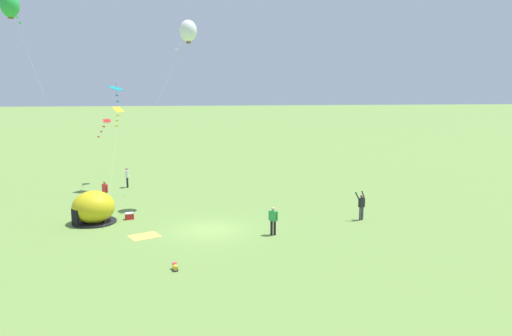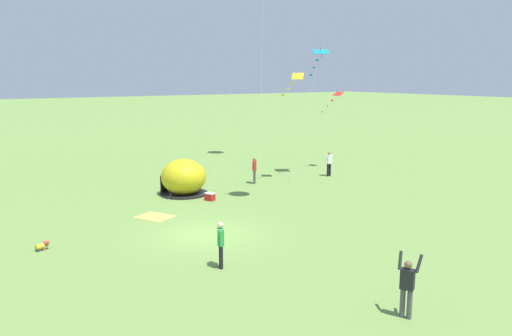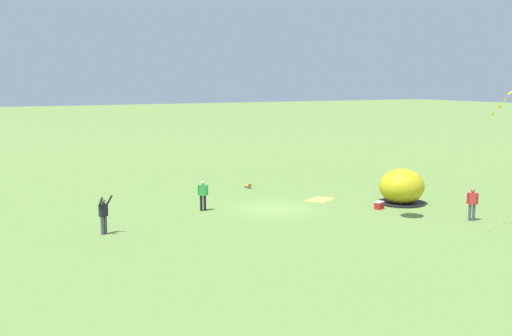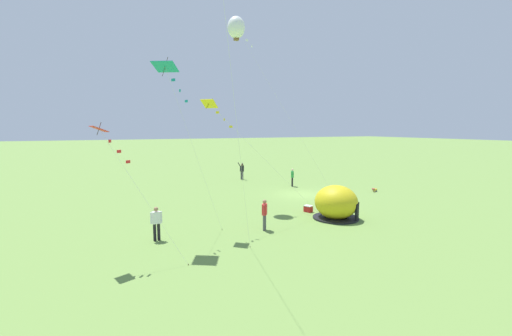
{
  "view_description": "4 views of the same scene",
  "coord_description": "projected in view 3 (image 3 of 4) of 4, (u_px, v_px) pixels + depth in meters",
  "views": [
    {
      "loc": [
        -0.04,
        -29.77,
        9.16
      ],
      "look_at": [
        3.1,
        2.44,
        3.41
      ],
      "focal_mm": 35.0,
      "sensor_mm": 36.0,
      "label": 1
    },
    {
      "loc": [
        18.85,
        -9.54,
        6.84
      ],
      "look_at": [
        1.75,
        1.48,
        3.09
      ],
      "focal_mm": 35.0,
      "sensor_mm": 36.0,
      "label": 2
    },
    {
      "loc": [
        16.57,
        29.27,
        7.28
      ],
      "look_at": [
        1.9,
        1.54,
        2.68
      ],
      "focal_mm": 42.0,
      "sensor_mm": 36.0,
      "label": 3
    },
    {
      "loc": [
        -24.1,
        15.77,
        5.62
      ],
      "look_at": [
        1.69,
        3.53,
        2.26
      ],
      "focal_mm": 24.0,
      "sensor_mm": 36.0,
      "label": 4
    }
  ],
  "objects": [
    {
      "name": "ground_plane",
      "position": [
        273.0,
        208.0,
        34.32
      ],
      "size": [
        300.0,
        300.0,
        0.0
      ],
      "primitive_type": "plane",
      "color": "olive"
    },
    {
      "name": "popup_tent",
      "position": [
        402.0,
        187.0,
        35.56
      ],
      "size": [
        2.81,
        2.81,
        2.1
      ],
      "color": "gold",
      "rests_on": "ground"
    },
    {
      "name": "picnic_blanket",
      "position": [
        320.0,
        200.0,
        36.86
      ],
      "size": [
        2.11,
        1.95,
        0.01
      ],
      "primitive_type": "cube",
      "rotation": [
        0.0,
        0.0,
        0.49
      ],
      "color": "gold",
      "rests_on": "ground"
    },
    {
      "name": "cooler_box",
      "position": [
        379.0,
        205.0,
        34.15
      ],
      "size": [
        0.63,
        0.53,
        0.44
      ],
      "color": "red",
      "rests_on": "ground"
    },
    {
      "name": "toddler_crawling",
      "position": [
        248.0,
        186.0,
        40.72
      ],
      "size": [
        0.32,
        0.55,
        0.32
      ],
      "color": "gold",
      "rests_on": "ground"
    },
    {
      "name": "person_watching_sky",
      "position": [
        104.0,
        214.0,
        28.42
      ],
      "size": [
        0.72,
        0.64,
        1.89
      ],
      "color": "#4C4C51",
      "rests_on": "ground"
    },
    {
      "name": "person_far_back",
      "position": [
        472.0,
        203.0,
        31.22
      ],
      "size": [
        0.49,
        0.42,
        1.72
      ],
      "color": "#4C4C51",
      "rests_on": "ground"
    },
    {
      "name": "person_center_field",
      "position": [
        203.0,
        194.0,
        33.59
      ],
      "size": [
        0.53,
        0.39,
        1.72
      ],
      "color": "black",
      "rests_on": "ground"
    },
    {
      "name": "kite_yellow",
      "position": [
        508.0,
        97.0,
        27.91
      ],
      "size": [
        0.93,
        7.9,
        7.13
      ],
      "color": "silver",
      "rests_on": "ground"
    }
  ]
}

